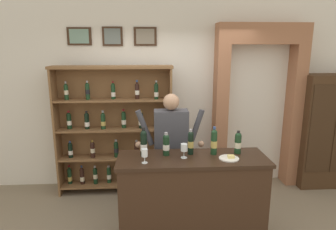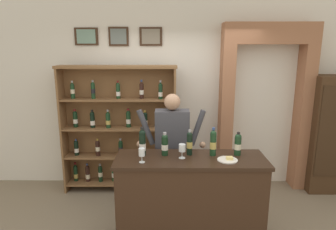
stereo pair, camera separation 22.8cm
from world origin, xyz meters
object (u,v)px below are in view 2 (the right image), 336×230
at_px(tasting_bottle_grappa, 190,143).
at_px(shopkeeper, 172,143).
at_px(tasting_bottle_chianti, 238,144).
at_px(tasting_bottle_super_tuscan, 165,144).
at_px(side_cabinet, 335,134).
at_px(tasting_bottle_bianco, 142,142).
at_px(wine_glass_right, 142,153).
at_px(tasting_counter, 190,201).
at_px(wine_glass_left, 182,149).
at_px(cheese_plate, 228,160).
at_px(wine_shelf, 119,128).
at_px(tasting_bottle_rosso, 213,142).

bearing_deg(tasting_bottle_grappa, shopkeeper, 115.20).
bearing_deg(tasting_bottle_chianti, tasting_bottle_grappa, 179.27).
distance_m(shopkeeper, tasting_bottle_super_tuscan, 0.46).
height_order(tasting_bottle_super_tuscan, tasting_bottle_grappa, tasting_bottle_grappa).
relative_size(side_cabinet, tasting_bottle_chianti, 6.79).
relative_size(tasting_bottle_bianco, wine_glass_right, 2.10).
bearing_deg(side_cabinet, wine_glass_right, -152.73).
xyz_separation_m(tasting_bottle_grappa, wine_glass_right, (-0.52, -0.24, -0.04)).
bearing_deg(tasting_counter, tasting_bottle_grappa, 94.85).
xyz_separation_m(tasting_bottle_grappa, wine_glass_left, (-0.09, -0.11, -0.03)).
xyz_separation_m(shopkeeper, cheese_plate, (0.60, -0.59, 0.01)).
relative_size(wine_shelf, wine_glass_left, 12.21).
height_order(shopkeeper, tasting_bottle_rosso, shopkeeper).
height_order(tasting_bottle_rosso, tasting_bottle_chianti, tasting_bottle_rosso).
xyz_separation_m(side_cabinet, tasting_bottle_grappa, (-2.36, -1.25, 0.27)).
distance_m(wine_glass_left, cheese_plate, 0.51).
bearing_deg(tasting_bottle_grappa, tasting_bottle_bianco, -177.80).
bearing_deg(tasting_bottle_rosso, tasting_counter, -161.83).
xyz_separation_m(tasting_counter, wine_glass_left, (-0.10, -0.01, 0.63)).
bearing_deg(tasting_bottle_grappa, tasting_counter, -85.15).
xyz_separation_m(wine_shelf, wine_glass_right, (0.49, -1.44, 0.12)).
xyz_separation_m(shopkeeper, tasting_bottle_grappa, (0.20, -0.41, 0.14)).
xyz_separation_m(tasting_bottle_super_tuscan, cheese_plate, (0.69, -0.16, -0.12)).
xyz_separation_m(wine_shelf, tasting_bottle_bianco, (0.47, -1.23, 0.17)).
height_order(tasting_bottle_bianco, wine_glass_left, tasting_bottle_bianco).
relative_size(wine_shelf, wine_glass_right, 12.61).
xyz_separation_m(side_cabinet, tasting_bottle_chianti, (-1.81, -1.26, 0.26)).
xyz_separation_m(tasting_bottle_grappa, tasting_bottle_chianti, (0.54, -0.01, -0.01)).
relative_size(tasting_counter, wine_glass_left, 10.35).
bearing_deg(tasting_bottle_chianti, wine_glass_left, -170.73).
relative_size(tasting_bottle_super_tuscan, wine_glass_left, 1.65).
bearing_deg(tasting_bottle_chianti, tasting_bottle_bianco, -179.28).
bearing_deg(cheese_plate, side_cabinet, 36.08).
distance_m(shopkeeper, tasting_bottle_grappa, 0.48).
relative_size(shopkeeper, tasting_bottle_chianti, 6.23).
bearing_deg(tasting_bottle_chianti, side_cabinet, 34.69).
height_order(tasting_bottle_super_tuscan, wine_glass_right, tasting_bottle_super_tuscan).
distance_m(side_cabinet, cheese_plate, 2.42).
distance_m(tasting_bottle_rosso, wine_glass_left, 0.37).
distance_m(shopkeeper, tasting_bottle_rosso, 0.65).
bearing_deg(wine_shelf, tasting_bottle_bianco, -68.93).
distance_m(tasting_bottle_bianco, cheese_plate, 0.96).
relative_size(tasting_bottle_bianco, wine_glass_left, 2.04).
distance_m(side_cabinet, tasting_bottle_chianti, 2.22).
bearing_deg(side_cabinet, tasting_bottle_bianco, -156.30).
bearing_deg(tasting_bottle_bianco, tasting_bottle_rosso, 0.13).
bearing_deg(wine_shelf, tasting_bottle_chianti, -38.10).
bearing_deg(tasting_bottle_super_tuscan, cheese_plate, -13.01).
relative_size(wine_shelf, tasting_bottle_bianco, 5.99).
relative_size(tasting_bottle_rosso, tasting_bottle_chianti, 1.21).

